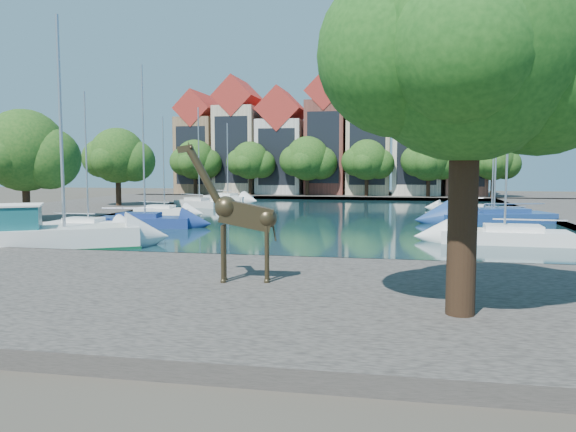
# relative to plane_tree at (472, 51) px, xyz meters

# --- Properties ---
(ground) EXTENTS (160.00, 160.00, 0.00)m
(ground) POSITION_rel_plane_tree_xyz_m (-7.62, 9.01, -7.67)
(ground) COLOR #38332B
(ground) RESTS_ON ground
(water_basin) EXTENTS (38.00, 50.00, 0.08)m
(water_basin) POSITION_rel_plane_tree_xyz_m (-7.62, 33.01, -7.63)
(water_basin) COLOR black
(water_basin) RESTS_ON ground
(near_quay) EXTENTS (50.00, 14.00, 0.50)m
(near_quay) POSITION_rel_plane_tree_xyz_m (-7.62, 2.01, -7.42)
(near_quay) COLOR #514C46
(near_quay) RESTS_ON ground
(far_quay) EXTENTS (60.00, 16.00, 0.50)m
(far_quay) POSITION_rel_plane_tree_xyz_m (-7.62, 65.01, -7.42)
(far_quay) COLOR #514C46
(far_quay) RESTS_ON ground
(left_quay) EXTENTS (14.00, 52.00, 0.50)m
(left_quay) POSITION_rel_plane_tree_xyz_m (-32.62, 33.01, -7.42)
(left_quay) COLOR #514C46
(left_quay) RESTS_ON ground
(plane_tree) EXTENTS (8.32, 6.40, 10.62)m
(plane_tree) POSITION_rel_plane_tree_xyz_m (0.00, 0.00, 0.00)
(plane_tree) COLOR #332114
(plane_tree) RESTS_ON near_quay
(townhouse_west_end) EXTENTS (5.44, 9.18, 14.93)m
(townhouse_west_end) POSITION_rel_plane_tree_xyz_m (-30.62, 64.99, -0.31)
(townhouse_west_end) COLOR #896B4B
(townhouse_west_end) RESTS_ON far_quay
(townhouse_west_mid) EXTENTS (5.94, 9.18, 16.79)m
(townhouse_west_mid) POSITION_rel_plane_tree_xyz_m (-24.62, 64.99, 0.56)
(townhouse_west_mid) COLOR beige
(townhouse_west_mid) RESTS_ON far_quay
(townhouse_west_inner) EXTENTS (6.43, 9.18, 15.15)m
(townhouse_west_inner) POSITION_rel_plane_tree_xyz_m (-18.12, 64.99, -0.32)
(townhouse_west_inner) COLOR silver
(townhouse_west_inner) RESTS_ON far_quay
(townhouse_center) EXTENTS (5.44, 9.18, 16.93)m
(townhouse_center) POSITION_rel_plane_tree_xyz_m (-11.62, 64.99, 0.69)
(townhouse_center) COLOR brown
(townhouse_center) RESTS_ON far_quay
(townhouse_east_inner) EXTENTS (5.94, 9.18, 15.79)m
(townhouse_east_inner) POSITION_rel_plane_tree_xyz_m (-5.62, 64.99, 0.06)
(townhouse_east_inner) COLOR #C3B28B
(townhouse_east_inner) RESTS_ON far_quay
(townhouse_east_mid) EXTENTS (6.43, 9.18, 16.65)m
(townhouse_east_mid) POSITION_rel_plane_tree_xyz_m (0.88, 64.99, 0.43)
(townhouse_east_mid) COLOR beige
(townhouse_east_mid) RESTS_ON far_quay
(townhouse_east_end) EXTENTS (5.44, 9.18, 14.43)m
(townhouse_east_end) POSITION_rel_plane_tree_xyz_m (7.38, 64.99, -0.56)
(townhouse_east_end) COLOR brown
(townhouse_east_end) RESTS_ON far_quay
(far_tree_far_west) EXTENTS (7.28, 5.60, 7.68)m
(far_tree_far_west) POSITION_rel_plane_tree_xyz_m (-29.51, 59.50, -2.49)
(far_tree_far_west) COLOR #332114
(far_tree_far_west) RESTS_ON far_quay
(far_tree_west) EXTENTS (6.76, 5.20, 7.36)m
(far_tree_west) POSITION_rel_plane_tree_xyz_m (-21.52, 59.50, -2.60)
(far_tree_west) COLOR #332114
(far_tree_west) RESTS_ON far_quay
(far_tree_mid_west) EXTENTS (7.80, 6.00, 8.00)m
(far_tree_mid_west) POSITION_rel_plane_tree_xyz_m (-13.51, 59.50, -2.38)
(far_tree_mid_west) COLOR #332114
(far_tree_mid_west) RESTS_ON far_quay
(far_tree_mid_east) EXTENTS (7.02, 5.40, 7.52)m
(far_tree_mid_east) POSITION_rel_plane_tree_xyz_m (-5.52, 59.50, -2.54)
(far_tree_mid_east) COLOR #332114
(far_tree_mid_east) RESTS_ON far_quay
(far_tree_east) EXTENTS (7.54, 5.80, 7.84)m
(far_tree_east) POSITION_rel_plane_tree_xyz_m (2.49, 59.50, -2.43)
(far_tree_east) COLOR #332114
(far_tree_east) RESTS_ON far_quay
(far_tree_far_east) EXTENTS (6.76, 5.20, 7.36)m
(far_tree_far_east) POSITION_rel_plane_tree_xyz_m (10.48, 59.50, -2.60)
(far_tree_far_east) COLOR #332114
(far_tree_far_east) RESTS_ON far_quay
(side_tree_left_near) EXTENTS (7.80, 6.00, 8.20)m
(side_tree_left_near) POSITION_rel_plane_tree_xyz_m (-28.51, 21.00, -2.18)
(side_tree_left_near) COLOR #332114
(side_tree_left_near) RESTS_ON left_quay
(side_tree_left_far) EXTENTS (7.28, 5.60, 7.88)m
(side_tree_left_far) POSITION_rel_plane_tree_xyz_m (-29.51, 37.00, -2.29)
(side_tree_left_far) COLOR #332114
(side_tree_left_far) RESTS_ON left_quay
(giraffe_statue) EXTENTS (3.40, 0.97, 4.86)m
(giraffe_statue) POSITION_rel_plane_tree_xyz_m (-7.36, 3.15, -4.78)
(giraffe_statue) COLOR #372E1B
(giraffe_statue) RESTS_ON near_quay
(motorsailer) EXTENTS (10.25, 7.64, 12.47)m
(motorsailer) POSITION_rel_plane_tree_xyz_m (-20.91, 10.84, -6.63)
(motorsailer) COLOR silver
(motorsailer) RESTS_ON water_basin
(sailboat_left_a) EXTENTS (5.78, 2.25, 9.51)m
(sailboat_left_a) POSITION_rel_plane_tree_xyz_m (-22.62, 19.19, -7.08)
(sailboat_left_a) COLOR white
(sailboat_left_a) RESTS_ON water_basin
(sailboat_left_b) EXTENTS (7.08, 3.36, 11.74)m
(sailboat_left_b) POSITION_rel_plane_tree_xyz_m (-19.92, 22.36, -7.00)
(sailboat_left_b) COLOR navy
(sailboat_left_b) RESTS_ON water_basin
(sailboat_left_c) EXTENTS (5.57, 2.47, 8.90)m
(sailboat_left_c) POSITION_rel_plane_tree_xyz_m (-22.62, 32.21, -7.10)
(sailboat_left_c) COLOR white
(sailboat_left_c) RESTS_ON water_basin
(sailboat_left_d) EXTENTS (6.03, 4.06, 10.64)m
(sailboat_left_d) POSITION_rel_plane_tree_xyz_m (-22.62, 41.59, -7.01)
(sailboat_left_d) COLOR beige
(sailboat_left_d) RESTS_ON water_basin
(sailboat_left_e) EXTENTS (6.70, 4.64, 9.65)m
(sailboat_left_e) POSITION_rel_plane_tree_xyz_m (-22.18, 50.72, -7.02)
(sailboat_left_e) COLOR silver
(sailboat_left_e) RESTS_ON water_basin
(sailboat_right_a) EXTENTS (7.28, 2.85, 11.06)m
(sailboat_right_a) POSITION_rel_plane_tree_xyz_m (4.38, 18.30, -7.01)
(sailboat_right_a) COLOR white
(sailboat_right_a) RESTS_ON water_basin
(sailboat_right_b) EXTENTS (9.49, 5.57, 13.06)m
(sailboat_right_b) POSITION_rel_plane_tree_xyz_m (5.81, 30.49, -6.98)
(sailboat_right_b) COLOR navy
(sailboat_right_b) RESTS_ON water_basin
(sailboat_right_c) EXTENTS (5.72, 2.26, 9.87)m
(sailboat_right_c) POSITION_rel_plane_tree_xyz_m (5.85, 31.81, -7.09)
(sailboat_right_c) COLOR silver
(sailboat_right_c) RESTS_ON water_basin
(sailboat_right_d) EXTENTS (5.07, 3.00, 8.96)m
(sailboat_right_d) POSITION_rel_plane_tree_xyz_m (4.38, 41.49, -7.02)
(sailboat_right_d) COLOR silver
(sailboat_right_d) RESTS_ON water_basin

